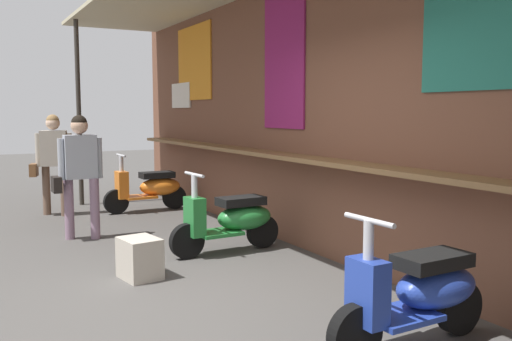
# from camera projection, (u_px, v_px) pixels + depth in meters

# --- Properties ---
(ground_plane) EXTENTS (38.40, 38.40, 0.00)m
(ground_plane) POSITION_uv_depth(u_px,v_px,m) (194.00, 304.00, 4.78)
(ground_plane) COLOR #474442
(market_stall_facade) EXTENTS (13.71, 2.06, 3.36)m
(market_stall_facade) POSITION_uv_depth(u_px,v_px,m) (370.00, 92.00, 5.49)
(market_stall_facade) COLOR brown
(market_stall_facade) RESTS_ON ground_plane
(scooter_orange) EXTENTS (0.46, 1.40, 0.97)m
(scooter_orange) POSITION_uv_depth(u_px,v_px,m) (150.00, 188.00, 9.24)
(scooter_orange) COLOR orange
(scooter_orange) RESTS_ON ground_plane
(scooter_green) EXTENTS (0.47, 1.40, 0.97)m
(scooter_green) POSITION_uv_depth(u_px,v_px,m) (232.00, 220.00, 6.52)
(scooter_green) COLOR #237533
(scooter_green) RESTS_ON ground_plane
(scooter_blue) EXTENTS (0.46, 1.40, 0.97)m
(scooter_blue) POSITION_uv_depth(u_px,v_px,m) (419.00, 292.00, 3.90)
(scooter_blue) COLOR #233D9E
(scooter_blue) RESTS_ON ground_plane
(shopper_with_handbag) EXTENTS (0.28, 0.64, 1.61)m
(shopper_with_handbag) POSITION_uv_depth(u_px,v_px,m) (79.00, 165.00, 7.13)
(shopper_with_handbag) COLOR gray
(shopper_with_handbag) RESTS_ON ground_plane
(shopper_browsing) EXTENTS (0.40, 0.65, 1.61)m
(shopper_browsing) POSITION_uv_depth(u_px,v_px,m) (53.00, 155.00, 8.79)
(shopper_browsing) COLOR brown
(shopper_browsing) RESTS_ON ground_plane
(merchandise_crate) EXTENTS (0.46, 0.39, 0.41)m
(merchandise_crate) POSITION_uv_depth(u_px,v_px,m) (140.00, 258.00, 5.50)
(merchandise_crate) COLOR #B2A899
(merchandise_crate) RESTS_ON ground_plane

